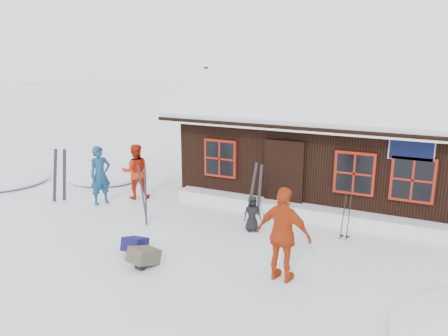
{
  "coord_description": "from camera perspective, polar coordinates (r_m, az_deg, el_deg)",
  "views": [
    {
      "loc": [
        4.57,
        -8.88,
        4.28
      ],
      "look_at": [
        -0.57,
        1.62,
        1.3
      ],
      "focal_mm": 35.0,
      "sensor_mm": 36.0,
      "label": 1
    }
  ],
  "objects": [
    {
      "name": "skier_orange_right",
      "position": [
        8.58,
        7.79,
        -8.65
      ],
      "size": [
        1.16,
        0.58,
        1.9
      ],
      "primitive_type": "imported",
      "rotation": [
        0.0,
        0.0,
        3.04
      ],
      "color": "#B53712",
      "rests_on": "ground"
    },
    {
      "name": "backpack_blue",
      "position": [
        10.12,
        -11.53,
        -10.11
      ],
      "size": [
        0.48,
        0.6,
        0.3
      ],
      "primitive_type": "cube",
      "rotation": [
        0.0,
        0.0,
        0.13
      ],
      "color": "#131045",
      "rests_on": "ground"
    },
    {
      "name": "ski_pair_mid",
      "position": [
        11.72,
        -10.39,
        -3.58
      ],
      "size": [
        0.45,
        0.32,
        1.56
      ],
      "rotation": [
        0.0,
        0.0,
        -0.61
      ],
      "color": "black",
      "rests_on": "ground"
    },
    {
      "name": "skier_teal",
      "position": [
        13.43,
        -15.85,
        -0.92
      ],
      "size": [
        0.64,
        0.76,
        1.76
      ],
      "primitive_type": "imported",
      "rotation": [
        0.0,
        0.0,
        1.16
      ],
      "color": "navy",
      "rests_on": "ground"
    },
    {
      "name": "skier_orange_left",
      "position": [
        13.73,
        -11.46,
        -0.44
      ],
      "size": [
        1.05,
        1.02,
        1.71
      ],
      "primitive_type": "imported",
      "rotation": [
        0.0,
        0.0,
        3.79
      ],
      "color": "#B8250D",
      "rests_on": "ground"
    },
    {
      "name": "snow_mounds",
      "position": [
        11.93,
        10.25,
        -6.97
      ],
      "size": [
        20.6,
        13.2,
        0.48
      ],
      "color": "white",
      "rests_on": "ground"
    },
    {
      "name": "backpack_olive",
      "position": [
        9.51,
        -10.4,
        -11.63
      ],
      "size": [
        0.55,
        0.66,
        0.32
      ],
      "primitive_type": "cube",
      "rotation": [
        0.0,
        0.0,
        -0.2
      ],
      "color": "#484433",
      "rests_on": "ground"
    },
    {
      "name": "mountain_hut",
      "position": [
        14.46,
        13.39,
        3.12
      ],
      "size": [
        8.9,
        6.09,
        4.42
      ],
      "color": "black",
      "rests_on": "ground"
    },
    {
      "name": "ski_poles",
      "position": [
        10.89,
        15.64,
        -6.18
      ],
      "size": [
        0.22,
        0.11,
        1.22
      ],
      "color": "black",
      "rests_on": "ground"
    },
    {
      "name": "snow_drift",
      "position": [
        12.26,
        10.1,
        -5.5
      ],
      "size": [
        7.6,
        0.6,
        0.35
      ],
      "primitive_type": "cube",
      "color": "white",
      "rests_on": "ground"
    },
    {
      "name": "skier_crouched",
      "position": [
        11.05,
        3.7,
        -5.97
      ],
      "size": [
        0.53,
        0.5,
        0.91
      ],
      "primitive_type": "imported",
      "rotation": [
        0.0,
        0.0,
        0.66
      ],
      "color": "black",
      "rests_on": "ground"
    },
    {
      "name": "ski_pair_right",
      "position": [
        12.06,
        4.2,
        -2.88
      ],
      "size": [
        0.53,
        0.22,
        1.55
      ],
      "rotation": [
        0.0,
        0.0,
        -0.3
      ],
      "color": "black",
      "rests_on": "ground"
    },
    {
      "name": "ground",
      "position": [
        10.87,
        -1.05,
        -8.89
      ],
      "size": [
        120.0,
        120.0,
        0.0
      ],
      "primitive_type": "plane",
      "color": "white",
      "rests_on": "ground"
    },
    {
      "name": "ski_pair_left",
      "position": [
        14.11,
        -20.66,
        -0.98
      ],
      "size": [
        0.47,
        0.31,
        1.68
      ],
      "rotation": [
        0.0,
        0.0,
        0.56
      ],
      "color": "black",
      "rests_on": "ground"
    }
  ]
}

